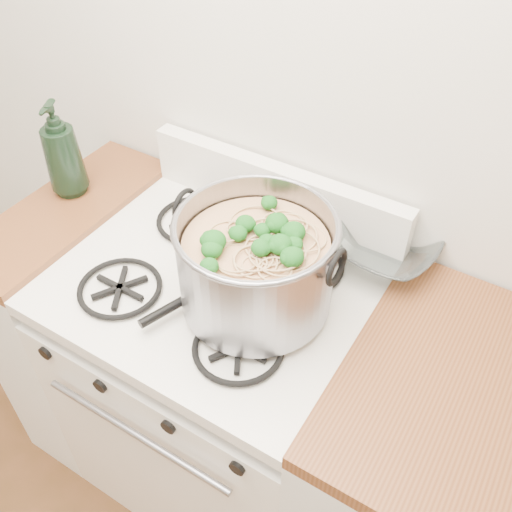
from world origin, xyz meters
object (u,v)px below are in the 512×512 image
object	(u,v)px
gas_range	(221,388)
stock_pot	(256,265)
spatula	(232,273)
bottle	(61,149)
glass_bowl	(384,252)

from	to	relation	value
gas_range	stock_pot	size ratio (longest dim) A/B	2.40
spatula	bottle	distance (m)	0.60
stock_pot	spatula	bearing A→B (deg)	159.93
glass_bowl	bottle	world-z (taller)	bottle
bottle	stock_pot	bearing A→B (deg)	-31.87
glass_bowl	bottle	distance (m)	0.90
stock_pot	glass_bowl	size ratio (longest dim) A/B	3.74
gas_range	stock_pot	distance (m)	0.61
stock_pot	bottle	distance (m)	0.68
gas_range	stock_pot	xyz separation A→B (m)	(0.13, -0.01, 0.60)
spatula	glass_bowl	distance (m)	0.39
spatula	bottle	xyz separation A→B (m)	(-0.59, 0.05, 0.12)
gas_range	stock_pot	bearing A→B (deg)	-5.97
gas_range	bottle	bearing A→B (deg)	172.55
gas_range	glass_bowl	xyz separation A→B (m)	(0.33, 0.28, 0.50)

